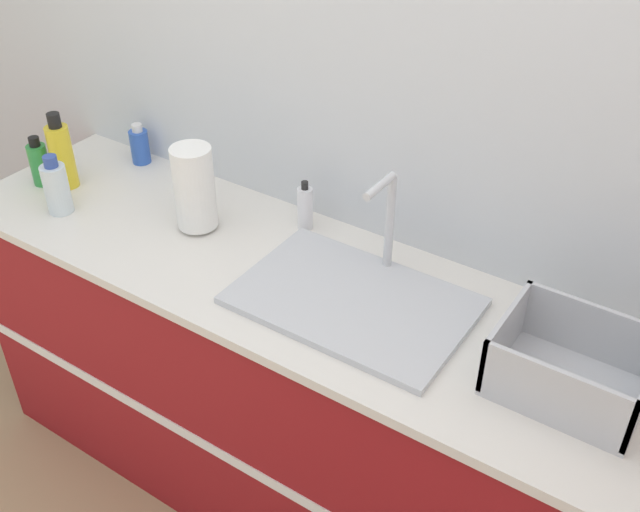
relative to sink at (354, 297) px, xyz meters
name	(u,v)px	position (x,y,z in m)	size (l,w,h in m)	color
wall_back	(373,113)	(-0.16, 0.34, 0.34)	(4.66, 0.06, 2.60)	silver
counter_cabinet	(308,401)	(-0.16, 0.01, -0.49)	(2.29, 0.62, 0.94)	maroon
sink	(354,297)	(0.00, 0.00, 0.00)	(0.60, 0.39, 0.31)	silver
paper_towel_roll	(194,188)	(-0.57, 0.05, 0.11)	(0.12, 0.12, 0.26)	#4C4C51
dish_rack	(571,370)	(0.56, 0.00, 0.04)	(0.33, 0.26, 0.16)	#B7BABF
bottle_green	(39,163)	(-1.17, -0.03, 0.05)	(0.06, 0.06, 0.16)	#2D8C3D
bottle_blue	(140,146)	(-1.01, 0.25, 0.04)	(0.06, 0.06, 0.14)	#2D56B7
bottle_clear	(56,187)	(-0.99, -0.12, 0.07)	(0.08, 0.08, 0.19)	silver
bottle_yellow	(62,155)	(-1.09, 0.00, 0.09)	(0.07, 0.07, 0.25)	yellow
soap_dispenser	(305,208)	(-0.31, 0.22, 0.05)	(0.05, 0.05, 0.16)	silver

